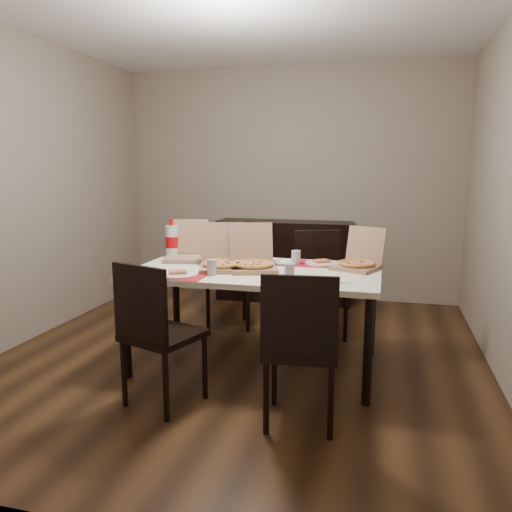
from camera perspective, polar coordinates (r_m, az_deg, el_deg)
name	(u,v)px	position (r m, az deg, el deg)	size (l,w,h in m)	color
ground	(240,357)	(4.09, -1.80, -11.45)	(3.80, 4.00, 0.02)	#3E2613
room_walls	(254,138)	(4.23, -0.25, 13.38)	(3.84, 4.02, 2.62)	gray
sideboard	(284,261)	(5.63, 3.26, -0.56)	(1.50, 0.40, 0.90)	black
dining_table	(256,278)	(3.70, 0.00, -2.54)	(1.80, 1.00, 0.75)	beige
chair_near_left	(155,329)	(3.17, -11.45, -8.17)	(0.53, 0.53, 0.93)	black
chair_near_right	(300,343)	(2.88, 5.09, -9.90)	(0.46, 0.46, 0.93)	black
chair_far_left	(226,272)	(4.74, -3.40, -1.85)	(0.54, 0.54, 0.93)	black
chair_far_right	(319,278)	(4.52, 7.25, -2.52)	(0.54, 0.54, 0.93)	black
setting_near_left	(184,272)	(3.52, -8.26, -1.87)	(0.53, 0.30, 0.11)	#B70C1E
setting_near_right	(302,279)	(3.28, 5.33, -2.67)	(0.48, 0.30, 0.11)	#B70C1E
setting_far_left	(215,256)	(4.12, -4.76, -0.03)	(0.46, 0.30, 0.11)	#B70C1E
setting_far_right	(315,262)	(3.89, 6.73, -0.64)	(0.49, 0.30, 0.11)	#B70C1E
napkin_loose	(254,268)	(3.67, -0.20, -1.43)	(0.12, 0.11, 0.02)	white
pizza_box_center	(253,262)	(3.66, -0.37, -0.74)	(0.44, 0.46, 0.33)	#8F6D52
pizza_box_right	(358,262)	(3.77, 11.59, -0.66)	(0.40, 0.42, 0.30)	#8F6D52
pizza_box_left	(187,253)	(4.10, -7.93, 0.37)	(0.37, 0.40, 0.32)	#8F6D52
pizza_box_extra	(223,262)	(3.69, -3.83, -0.68)	(0.42, 0.45, 0.33)	#8F6D52
faina_plate	(215,262)	(3.90, -4.66, -0.69)	(0.23, 0.23, 0.03)	black
dip_bowl	(281,263)	(3.85, 2.82, -0.80)	(0.12, 0.12, 0.03)	white
soda_bottle	(172,241)	(4.22, -9.58, 1.68)	(0.11, 0.11, 0.32)	silver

